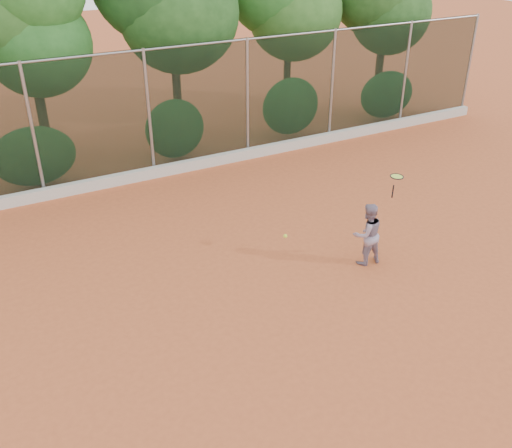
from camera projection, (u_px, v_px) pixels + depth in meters
ground at (281, 304)px, 10.77m from camera, size 80.00×80.00×0.00m
concrete_curb at (156, 172)px, 15.96m from camera, size 24.00×0.20×0.30m
tennis_player at (367, 234)px, 11.75m from camera, size 0.71×0.57×1.36m
chainlink_fence at (149, 111)px, 15.28m from camera, size 24.09×0.09×3.50m
foliage_backdrop at (96, 3)px, 15.37m from camera, size 23.70×3.63×7.55m
tennis_racket at (396, 178)px, 11.28m from camera, size 0.28×0.28×0.51m
tennis_ball_in_flight at (285, 236)px, 10.35m from camera, size 0.07×0.07×0.07m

